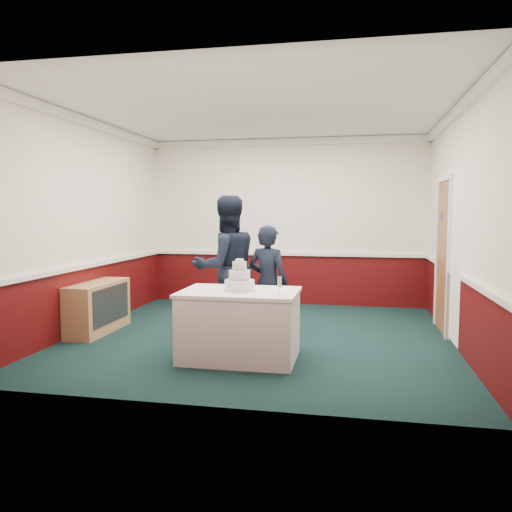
% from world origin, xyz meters
% --- Properties ---
extents(ground, '(5.00, 5.00, 0.00)m').
position_xyz_m(ground, '(0.00, 0.00, 0.00)').
color(ground, black).
rests_on(ground, ground).
extents(room_shell, '(5.00, 5.00, 3.00)m').
position_xyz_m(room_shell, '(0.08, 0.61, 1.97)').
color(room_shell, white).
rests_on(room_shell, ground).
extents(sideboard, '(0.41, 1.20, 0.70)m').
position_xyz_m(sideboard, '(-2.28, -0.19, 0.35)').
color(sideboard, tan).
rests_on(sideboard, ground).
extents(cake_table, '(1.32, 0.92, 0.79)m').
position_xyz_m(cake_table, '(-0.04, -1.07, 0.40)').
color(cake_table, white).
rests_on(cake_table, ground).
extents(wedding_cake, '(0.35, 0.35, 0.36)m').
position_xyz_m(wedding_cake, '(-0.04, -1.07, 0.90)').
color(wedding_cake, white).
rests_on(wedding_cake, cake_table).
extents(cake_knife, '(0.06, 0.22, 0.00)m').
position_xyz_m(cake_knife, '(-0.07, -1.27, 0.79)').
color(cake_knife, silver).
rests_on(cake_knife, cake_table).
extents(champagne_flute, '(0.05, 0.05, 0.21)m').
position_xyz_m(champagne_flute, '(0.46, -1.35, 0.93)').
color(champagne_flute, silver).
rests_on(champagne_flute, cake_table).
extents(person_man, '(1.17, 1.12, 1.89)m').
position_xyz_m(person_man, '(-0.42, -0.19, 0.95)').
color(person_man, black).
rests_on(person_man, ground).
extents(person_woman, '(0.64, 0.51, 1.51)m').
position_xyz_m(person_woman, '(0.14, -0.20, 0.76)').
color(person_woman, black).
rests_on(person_woman, ground).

